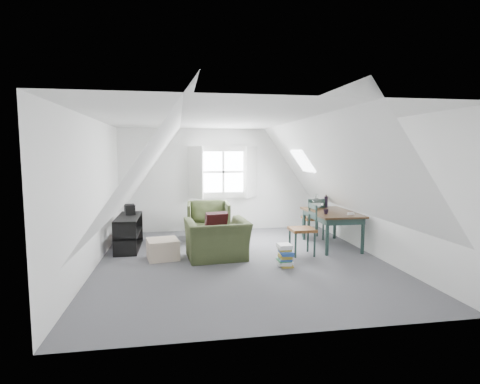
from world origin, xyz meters
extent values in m
plane|color=#515156|center=(0.00, 0.00, 0.00)|extent=(5.50, 5.50, 0.00)
plane|color=white|center=(0.00, 0.00, 2.50)|extent=(5.50, 5.50, 0.00)
plane|color=white|center=(0.00, 2.75, 1.25)|extent=(5.00, 0.00, 5.00)
plane|color=white|center=(0.00, -2.75, 1.25)|extent=(5.00, 0.00, 5.00)
plane|color=white|center=(-2.50, 0.00, 1.25)|extent=(0.00, 5.50, 5.50)
plane|color=white|center=(2.50, 0.00, 1.25)|extent=(0.00, 5.50, 5.50)
plane|color=white|center=(-1.55, 0.00, 1.78)|extent=(3.19, 5.50, 4.48)
plane|color=white|center=(1.55, 0.00, 1.78)|extent=(3.19, 5.50, 4.48)
cube|color=white|center=(0.00, 2.73, 1.45)|extent=(1.30, 0.04, 1.30)
cube|color=white|center=(-0.68, 2.57, 1.45)|extent=(0.35, 0.35, 1.25)
cube|color=white|center=(0.68, 2.57, 1.45)|extent=(0.35, 0.35, 1.25)
cube|color=white|center=(0.00, 2.72, 1.45)|extent=(1.00, 0.02, 1.00)
cube|color=white|center=(0.00, 2.70, 1.45)|extent=(1.08, 0.04, 0.05)
cube|color=white|center=(0.00, 2.70, 1.45)|extent=(0.05, 0.04, 1.08)
cube|color=white|center=(1.55, 1.30, 1.75)|extent=(0.35, 0.75, 0.47)
imported|color=#384125|center=(-0.42, 0.22, 0.00)|extent=(1.18, 1.05, 0.71)
imported|color=#384125|center=(-0.45, 1.74, 0.00)|extent=(0.94, 0.97, 0.85)
cube|color=#350E12|center=(-0.42, 0.37, 0.63)|extent=(0.44, 0.31, 0.42)
cube|color=#C1AB93|center=(-1.40, 0.37, 0.18)|extent=(0.63, 0.63, 0.36)
cube|color=#311E10|center=(2.00, 0.74, 0.71)|extent=(0.87, 1.45, 0.04)
cube|color=#203632|center=(2.00, 0.74, 0.63)|extent=(0.77, 1.35, 0.12)
cylinder|color=#203632|center=(1.64, 0.09, 0.34)|extent=(0.07, 0.07, 0.69)
cylinder|color=#203632|center=(2.35, 0.09, 0.34)|extent=(0.07, 0.07, 0.69)
cylinder|color=#203632|center=(1.64, 1.38, 0.34)|extent=(0.07, 0.07, 0.69)
cylinder|color=#203632|center=(2.35, 1.38, 0.34)|extent=(0.07, 0.07, 0.69)
sphere|color=silver|center=(1.85, 1.19, 0.84)|extent=(0.21, 0.21, 0.21)
cylinder|color=silver|center=(1.85, 1.19, 0.98)|extent=(0.07, 0.07, 0.12)
cylinder|color=black|center=(2.10, 1.29, 0.85)|extent=(0.08, 0.08, 0.24)
cylinder|color=#3F2D1E|center=(2.10, 1.29, 1.11)|extent=(0.03, 0.05, 0.44)
cylinder|color=#3F2D1E|center=(2.11, 1.30, 1.11)|extent=(0.04, 0.06, 0.43)
cylinder|color=#3F2D1E|center=(2.09, 1.28, 1.11)|extent=(0.05, 0.07, 0.43)
imported|color=black|center=(1.75, 0.44, 0.73)|extent=(0.13, 0.13, 0.09)
cube|color=white|center=(2.20, 0.29, 0.74)|extent=(0.13, 0.10, 0.04)
cube|color=brown|center=(1.87, 1.46, 0.46)|extent=(0.43, 0.43, 0.05)
cylinder|color=#203632|center=(2.04, 1.64, 0.22)|extent=(0.04, 0.04, 0.44)
cylinder|color=#203632|center=(2.04, 1.29, 0.22)|extent=(0.04, 0.04, 0.44)
cylinder|color=#203632|center=(1.70, 1.64, 0.22)|extent=(0.04, 0.04, 0.44)
cylinder|color=#203632|center=(1.70, 1.29, 0.22)|extent=(0.04, 0.04, 0.44)
cylinder|color=#203632|center=(2.04, 1.27, 0.69)|extent=(0.04, 0.04, 0.46)
cylinder|color=#203632|center=(1.70, 1.27, 0.69)|extent=(0.04, 0.04, 0.46)
cube|color=#203632|center=(1.87, 1.27, 0.87)|extent=(0.35, 0.03, 0.08)
cube|color=#203632|center=(1.87, 1.27, 0.74)|extent=(0.35, 0.03, 0.06)
cube|color=brown|center=(1.19, 0.22, 0.48)|extent=(0.45, 0.45, 0.05)
cylinder|color=#203632|center=(1.01, 0.40, 0.23)|extent=(0.04, 0.04, 0.46)
cylinder|color=#203632|center=(1.37, 0.40, 0.23)|extent=(0.04, 0.04, 0.46)
cylinder|color=#203632|center=(1.01, 0.04, 0.23)|extent=(0.04, 0.04, 0.46)
cylinder|color=#203632|center=(1.37, 0.04, 0.23)|extent=(0.04, 0.04, 0.46)
cylinder|color=#203632|center=(1.39, 0.40, 0.72)|extent=(0.04, 0.04, 0.48)
cylinder|color=#203632|center=(1.39, 0.04, 0.72)|extent=(0.04, 0.04, 0.48)
cube|color=#203632|center=(1.39, 0.22, 0.92)|extent=(0.03, 0.37, 0.09)
cube|color=#203632|center=(1.39, 0.22, 0.78)|extent=(0.03, 0.37, 0.06)
cube|color=black|center=(-2.10, 1.24, 0.02)|extent=(0.43, 1.28, 0.03)
cube|color=black|center=(-2.10, 1.24, 0.32)|extent=(0.43, 1.28, 0.03)
cube|color=black|center=(-2.10, 1.24, 0.64)|extent=(0.43, 1.28, 0.03)
cube|color=black|center=(-2.10, 0.62, 0.32)|extent=(0.43, 0.03, 0.64)
cube|color=black|center=(-2.10, 1.87, 0.32)|extent=(0.43, 0.03, 0.64)
cube|color=#264C99|center=(-2.10, 0.87, 0.13)|extent=(0.19, 0.21, 0.24)
cube|color=red|center=(-2.10, 1.35, 0.13)|extent=(0.19, 0.26, 0.24)
cube|color=white|center=(-2.10, 1.03, 0.45)|extent=(0.19, 0.24, 0.21)
cube|color=black|center=(-2.10, 1.49, 0.75)|extent=(0.25, 0.31, 0.22)
cube|color=#B29933|center=(0.69, -0.44, 0.02)|extent=(0.20, 0.27, 0.03)
cube|color=white|center=(0.66, -0.42, 0.05)|extent=(0.26, 0.29, 0.03)
cube|color=white|center=(0.70, -0.44, 0.08)|extent=(0.21, 0.28, 0.03)
cube|color=#337F4C|center=(0.65, -0.44, 0.11)|extent=(0.22, 0.27, 0.03)
cube|color=#264C99|center=(0.67, -0.46, 0.14)|extent=(0.23, 0.30, 0.02)
cube|color=#B29933|center=(0.67, -0.43, 0.16)|extent=(0.20, 0.27, 0.02)
cube|color=#B29933|center=(0.67, -0.42, 0.19)|extent=(0.23, 0.29, 0.03)
cube|color=#264C99|center=(0.70, -0.45, 0.22)|extent=(0.23, 0.30, 0.04)
cube|color=#264C99|center=(0.68, -0.46, 0.26)|extent=(0.24, 0.29, 0.03)
cube|color=#B29933|center=(0.67, -0.41, 0.29)|extent=(0.21, 0.27, 0.03)
cube|color=white|center=(0.66, -0.41, 0.33)|extent=(0.22, 0.25, 0.04)
cube|color=white|center=(0.67, -0.41, 0.36)|extent=(0.22, 0.26, 0.03)
camera|label=1|loc=(-1.10, -6.42, 1.94)|focal=28.00mm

